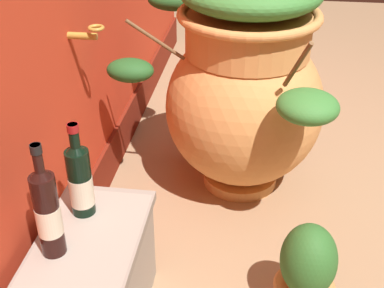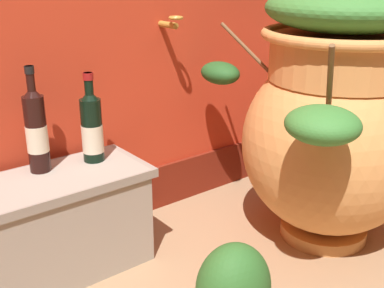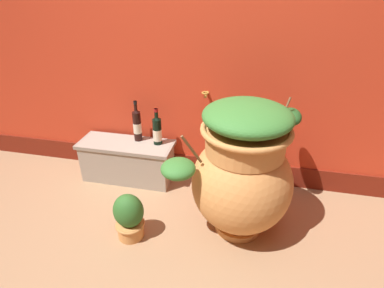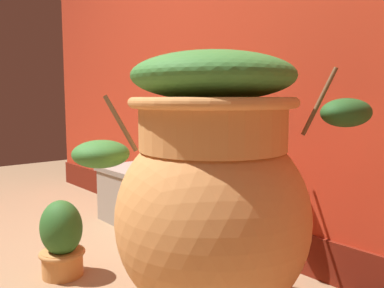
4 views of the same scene
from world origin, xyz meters
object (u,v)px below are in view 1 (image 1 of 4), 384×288
at_px(wine_bottle_left, 47,210).
at_px(potted_shrub, 307,272).
at_px(terracotta_urn, 244,85).
at_px(wine_bottle_middle, 80,179).

relative_size(wine_bottle_left, potted_shrub, 1.03).
distance_m(terracotta_urn, potted_shrub, 0.81).
distance_m(terracotta_urn, wine_bottle_middle, 0.86).
distance_m(wine_bottle_left, potted_shrub, 0.83).
bearing_deg(terracotta_urn, potted_shrub, -160.80).
relative_size(terracotta_urn, potted_shrub, 2.75).
height_order(terracotta_urn, potted_shrub, terracotta_urn).
xyz_separation_m(wine_bottle_left, wine_bottle_middle, (0.18, -0.03, -0.02)).
height_order(wine_bottle_left, wine_bottle_middle, wine_bottle_left).
xyz_separation_m(wine_bottle_left, potted_shrub, (0.20, -0.73, -0.33)).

